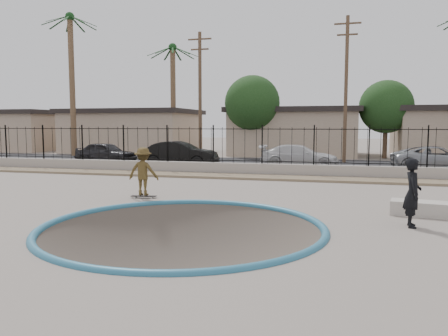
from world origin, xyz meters
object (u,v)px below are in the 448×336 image
concrete_ledge (422,209)px  skater (143,174)px  videographer (412,193)px  car_b (180,154)px  skateboard (144,196)px  car_a (106,153)px  car_c (299,156)px  car_d (438,159)px

concrete_ledge → skater: bearing=175.2°
videographer → car_b: size_ratio=0.38×
skater → videographer: (8.22, -2.25, 0.03)m
skateboard → car_a: car_a is taller
concrete_ledge → car_b: car_b is taller
skater → concrete_ledge: (8.71, -0.73, -0.62)m
concrete_ledge → car_c: (-4.48, 12.64, 0.49)m
skater → skateboard: 0.76m
concrete_ledge → car_c: car_c is taller
skateboard → car_b: bearing=95.4°
videographer → car_c: (-3.99, 14.16, -0.16)m
skater → car_b: size_ratio=0.36×
car_b → car_d: size_ratio=0.95×
skateboard → concrete_ledge: 8.74m
videographer → car_b: 16.90m
car_b → car_d: 14.36m
concrete_ledge → car_b: (-11.39, 11.40, 0.58)m
videographer → skateboard: bearing=74.6°
car_b → videographer: bearing=-141.9°
skateboard → car_d: bearing=37.0°
car_c → videographer: bearing=-166.3°
skateboard → car_b: (-2.68, 10.67, 0.72)m
skater → car_c: bearing=-111.8°
videographer → car_b: bearing=40.0°
skateboard → car_c: 12.65m
car_b → concrete_ledge: bearing=-137.1°
skater → car_d: bearing=-136.5°
skateboard → car_d: car_d is taller
concrete_ledge → car_a: bearing=143.9°
videographer → car_c: size_ratio=0.37×
car_a → car_b: size_ratio=0.89×
concrete_ledge → car_c: bearing=109.5°
car_a → car_c: size_ratio=0.88×
skateboard → videographer: videographer is taller
car_d → car_b: bearing=91.5°
videographer → car_a: size_ratio=0.42×
car_c → car_d: (7.39, -0.01, 0.00)m
skater → car_a: 14.01m
skateboard → concrete_ledge: bearing=-13.5°
car_c → car_d: 7.39m
skateboard → car_d: (11.62, 11.90, 0.64)m
skater → skateboard: bearing=87.8°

